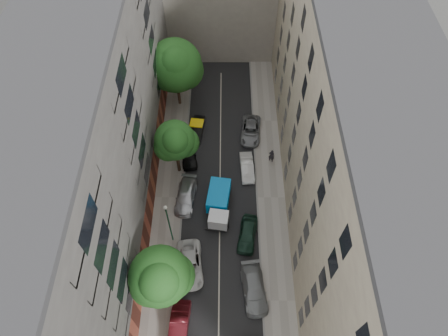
{
  "coord_description": "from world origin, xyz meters",
  "views": [
    {
      "loc": [
        0.49,
        -22.07,
        37.03
      ],
      "look_at": [
        0.44,
        -0.26,
        6.0
      ],
      "focal_mm": 32.0,
      "sensor_mm": 36.0,
      "label": 1
    }
  ],
  "objects_px": {
    "car_left_1": "(179,326)",
    "tree_near": "(161,278)",
    "tree_far": "(176,67)",
    "car_right_2": "(248,234)",
    "car_left_2": "(190,265)",
    "pedestrian": "(271,156)",
    "tarp_truck": "(219,203)",
    "car_left_3": "(186,196)",
    "car_left_4": "(189,154)",
    "lamp_post": "(168,220)",
    "car_right_4": "(251,131)",
    "car_left_5": "(197,129)",
    "car_right_3": "(247,167)",
    "car_right_1": "(254,289)",
    "tree_mid": "(176,142)"
  },
  "relations": [
    {
      "from": "car_left_5",
      "to": "pedestrian",
      "type": "xyz_separation_m",
      "value": [
        8.58,
        -4.34,
        0.43
      ]
    },
    {
      "from": "car_left_1",
      "to": "tarp_truck",
      "type": "bearing_deg",
      "value": 78.87
    },
    {
      "from": "tarp_truck",
      "to": "car_left_3",
      "type": "bearing_deg",
      "value": 168.47
    },
    {
      "from": "car_right_3",
      "to": "lamp_post",
      "type": "relative_size",
      "value": 0.6
    },
    {
      "from": "car_left_1",
      "to": "pedestrian",
      "type": "height_order",
      "value": "pedestrian"
    },
    {
      "from": "car_left_4",
      "to": "car_left_5",
      "type": "bearing_deg",
      "value": 70.39
    },
    {
      "from": "tree_far",
      "to": "car_right_2",
      "type": "bearing_deg",
      "value": -66.79
    },
    {
      "from": "car_right_3",
      "to": "lamp_post",
      "type": "bearing_deg",
      "value": -135.71
    },
    {
      "from": "car_left_2",
      "to": "car_right_4",
      "type": "distance_m",
      "value": 17.93
    },
    {
      "from": "tree_far",
      "to": "lamp_post",
      "type": "relative_size",
      "value": 1.39
    },
    {
      "from": "pedestrian",
      "to": "car_left_3",
      "type": "bearing_deg",
      "value": 53.41
    },
    {
      "from": "car_right_4",
      "to": "car_right_1",
      "type": "bearing_deg",
      "value": -85.45
    },
    {
      "from": "car_left_1",
      "to": "tree_near",
      "type": "xyz_separation_m",
      "value": [
        -1.06,
        2.29,
        5.57
      ]
    },
    {
      "from": "car_left_1",
      "to": "car_right_2",
      "type": "xyz_separation_m",
      "value": [
        6.24,
        8.8,
        -0.01
      ]
    },
    {
      "from": "car_left_4",
      "to": "car_left_5",
      "type": "distance_m",
      "value": 3.92
    },
    {
      "from": "car_left_4",
      "to": "car_right_4",
      "type": "height_order",
      "value": "car_left_4"
    },
    {
      "from": "car_right_2",
      "to": "tree_mid",
      "type": "xyz_separation_m",
      "value": [
        -7.3,
        8.09,
        4.57
      ]
    },
    {
      "from": "tarp_truck",
      "to": "car_left_3",
      "type": "distance_m",
      "value": 3.76
    },
    {
      "from": "tree_near",
      "to": "lamp_post",
      "type": "relative_size",
      "value": 1.36
    },
    {
      "from": "car_left_4",
      "to": "car_right_4",
      "type": "bearing_deg",
      "value": 18.45
    },
    {
      "from": "tree_mid",
      "to": "car_left_4",
      "type": "bearing_deg",
      "value": 64.69
    },
    {
      "from": "lamp_post",
      "to": "car_left_2",
      "type": "bearing_deg",
      "value": -56.79
    },
    {
      "from": "tree_near",
      "to": "pedestrian",
      "type": "bearing_deg",
      "value": 57.27
    },
    {
      "from": "car_right_4",
      "to": "tree_mid",
      "type": "height_order",
      "value": "tree_mid"
    },
    {
      "from": "car_right_1",
      "to": "tree_near",
      "type": "distance_m",
      "value": 9.58
    },
    {
      "from": "lamp_post",
      "to": "tree_mid",
      "type": "bearing_deg",
      "value": 88.84
    },
    {
      "from": "car_right_4",
      "to": "tree_far",
      "type": "relative_size",
      "value": 0.52
    },
    {
      "from": "tarp_truck",
      "to": "car_right_3",
      "type": "bearing_deg",
      "value": 66.38
    },
    {
      "from": "tarp_truck",
      "to": "car_right_3",
      "type": "height_order",
      "value": "tarp_truck"
    },
    {
      "from": "car_left_1",
      "to": "lamp_post",
      "type": "bearing_deg",
      "value": 102.77
    },
    {
      "from": "car_left_3",
      "to": "lamp_post",
      "type": "relative_size",
      "value": 0.73
    },
    {
      "from": "tarp_truck",
      "to": "car_left_1",
      "type": "xyz_separation_m",
      "value": [
        -3.34,
        -11.96,
        -0.59
      ]
    },
    {
      "from": "car_right_4",
      "to": "lamp_post",
      "type": "height_order",
      "value": "lamp_post"
    },
    {
      "from": "tree_mid",
      "to": "tree_far",
      "type": "height_order",
      "value": "tree_far"
    },
    {
      "from": "car_right_4",
      "to": "tree_far",
      "type": "distance_m",
      "value": 11.4
    },
    {
      "from": "car_right_2",
      "to": "tree_mid",
      "type": "height_order",
      "value": "tree_mid"
    },
    {
      "from": "car_right_4",
      "to": "tarp_truck",
      "type": "bearing_deg",
      "value": -103.93
    },
    {
      "from": "car_left_4",
      "to": "tree_mid",
      "type": "distance_m",
      "value": 5.04
    },
    {
      "from": "tarp_truck",
      "to": "car_left_4",
      "type": "xyz_separation_m",
      "value": [
        -3.5,
        6.84,
        -0.6
      ]
    },
    {
      "from": "car_left_2",
      "to": "car_right_2",
      "type": "xyz_separation_m",
      "value": [
        5.6,
        3.2,
        0.02
      ]
    },
    {
      "from": "car_left_4",
      "to": "pedestrian",
      "type": "height_order",
      "value": "pedestrian"
    },
    {
      "from": "car_left_1",
      "to": "car_left_3",
      "type": "height_order",
      "value": "car_left_1"
    },
    {
      "from": "lamp_post",
      "to": "car_left_4",
      "type": "bearing_deg",
      "value": 84.06
    },
    {
      "from": "car_left_3",
      "to": "car_right_1",
      "type": "bearing_deg",
      "value": -49.06
    },
    {
      "from": "car_left_2",
      "to": "tree_far",
      "type": "height_order",
      "value": "tree_far"
    },
    {
      "from": "car_left_4",
      "to": "car_right_1",
      "type": "distance_m",
      "value": 16.96
    },
    {
      "from": "tarp_truck",
      "to": "tree_far",
      "type": "relative_size",
      "value": 0.59
    },
    {
      "from": "car_left_5",
      "to": "car_right_1",
      "type": "bearing_deg",
      "value": -65.3
    },
    {
      "from": "car_left_2",
      "to": "car_left_4",
      "type": "xyz_separation_m",
      "value": [
        -0.8,
        13.2,
        0.02
      ]
    },
    {
      "from": "car_left_5",
      "to": "pedestrian",
      "type": "bearing_deg",
      "value": -19.39
    }
  ]
}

